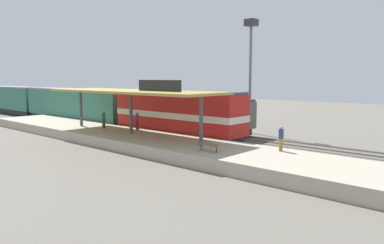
{
  "coord_description": "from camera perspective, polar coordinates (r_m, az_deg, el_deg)",
  "views": [
    {
      "loc": [
        -24.44,
        -24.84,
        5.76
      ],
      "look_at": [
        -1.38,
        -4.24,
        2.0
      ],
      "focal_mm": 33.97,
      "sensor_mm": 36.0,
      "label": 1
    }
  ],
  "objects": [
    {
      "name": "ground_plane",
      "position": [
        36.73,
        -1.42,
        -2.09
      ],
      "size": [
        120.0,
        120.0,
        0.0
      ],
      "primitive_type": "plane",
      "color": "#666056"
    },
    {
      "name": "track_near",
      "position": [
        35.31,
        -3.64,
        -2.42
      ],
      "size": [
        3.2,
        110.0,
        0.16
      ],
      "color": "#565249",
      "rests_on": "ground"
    },
    {
      "name": "track_far",
      "position": [
        38.64,
        1.22,
        -1.59
      ],
      "size": [
        3.2,
        110.0,
        0.16
      ],
      "color": "#565249",
      "rests_on": "ground"
    },
    {
      "name": "platform",
      "position": [
        32.23,
        -9.49,
        -2.65
      ],
      "size": [
        6.0,
        44.0,
        0.9
      ],
      "primitive_type": "cube",
      "color": "#A89E89",
      "rests_on": "ground"
    },
    {
      "name": "station_canopy",
      "position": [
        31.74,
        -9.53,
        4.62
      ],
      "size": [
        5.2,
        18.0,
        4.7
      ],
      "color": "#47474C",
      "rests_on": "platform"
    },
    {
      "name": "platform_bench",
      "position": [
        24.17,
        2.62,
        -3.6
      ],
      "size": [
        0.44,
        1.7,
        0.5
      ],
      "color": "#333338",
      "rests_on": "platform"
    },
    {
      "name": "locomotive",
      "position": [
        34.28,
        -2.45,
        1.32
      ],
      "size": [
        2.93,
        14.43,
        4.44
      ],
      "color": "#28282D",
      "rests_on": "track_near"
    },
    {
      "name": "passenger_carriage_front",
      "position": [
        48.54,
        -17.88,
        2.53
      ],
      "size": [
        2.9,
        20.0,
        4.24
      ],
      "color": "#28282D",
      "rests_on": "track_near"
    },
    {
      "name": "passenger_carriage_rear",
      "position": [
        67.29,
        -26.91,
        3.25
      ],
      "size": [
        2.9,
        20.0,
        4.24
      ],
      "color": "#28282D",
      "rests_on": "track_near"
    },
    {
      "name": "freight_car",
      "position": [
        38.33,
        1.35,
        1.26
      ],
      "size": [
        2.8,
        12.0,
        3.54
      ],
      "color": "#28282D",
      "rests_on": "track_far"
    },
    {
      "name": "light_mast",
      "position": [
        38.41,
        9.2,
        10.78
      ],
      "size": [
        1.1,
        1.1,
        11.7
      ],
      "color": "slate",
      "rests_on": "ground"
    },
    {
      "name": "person_waiting",
      "position": [
        36.14,
        -13.7,
        0.53
      ],
      "size": [
        0.34,
        0.34,
        1.71
      ],
      "color": "#4C4C51",
      "rests_on": "platform"
    },
    {
      "name": "person_walking",
      "position": [
        24.91,
        13.8,
        -2.29
      ],
      "size": [
        0.34,
        0.34,
        1.71
      ],
      "color": "olive",
      "rests_on": "platform"
    },
    {
      "name": "person_boarding",
      "position": [
        34.56,
        -8.6,
        0.37
      ],
      "size": [
        0.34,
        0.34,
        1.71
      ],
      "color": "maroon",
      "rests_on": "platform"
    }
  ]
}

